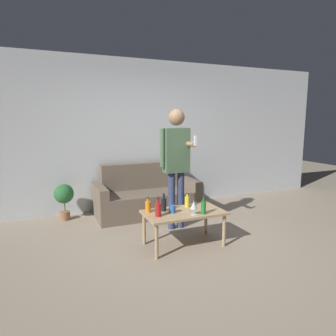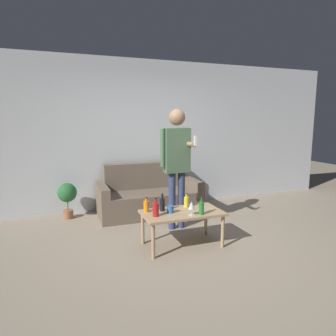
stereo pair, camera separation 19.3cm
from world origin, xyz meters
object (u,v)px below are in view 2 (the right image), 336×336
(bottle_orange, at_px, (186,202))
(couch, at_px, (148,196))
(coffee_table, at_px, (182,215))
(person_standing_front, at_px, (177,157))

(bottle_orange, bearing_deg, couch, 96.30)
(couch, height_order, coffee_table, couch)
(couch, xyz_separation_m, coffee_table, (0.01, -1.50, 0.10))
(couch, bearing_deg, person_standing_front, -78.25)
(bottle_orange, xyz_separation_m, person_standing_front, (0.04, 0.45, 0.55))
(coffee_table, xyz_separation_m, person_standing_front, (0.17, 0.62, 0.68))
(couch, xyz_separation_m, person_standing_front, (0.18, -0.88, 0.78))
(bottle_orange, height_order, person_standing_front, person_standing_front)
(couch, height_order, bottle_orange, couch)
(coffee_table, bearing_deg, person_standing_front, 74.89)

